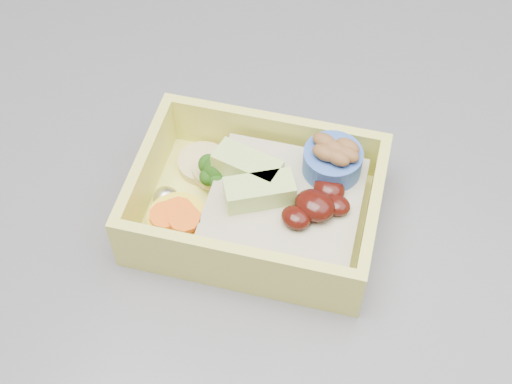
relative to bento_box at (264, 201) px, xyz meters
The scene contains 1 object.
bento_box is the anchor object (origin of this frame).
Camera 1 is at (-0.06, -0.30, 1.33)m, focal length 50.00 mm.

